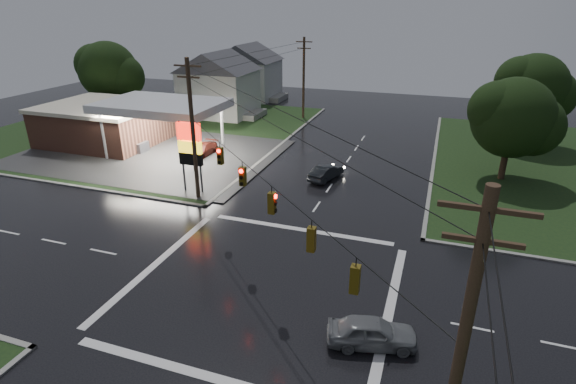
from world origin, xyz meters
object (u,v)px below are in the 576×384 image
(utility_pole_se, at_px, (458,369))
(tree_ne_far, at_px, (534,89))
(utility_pole_nw, at_px, (193,129))
(house_far, at_px, (248,71))
(car_north, at_px, (326,172))
(pylon_sign, at_px, (190,146))
(tree_ne_near, at_px, (514,118))
(gas_station, at_px, (113,121))
(house_near, at_px, (219,83))
(tree_nw_behind, at_px, (109,71))
(car_crossing, at_px, (372,332))
(utility_pole_n, at_px, (304,77))
(car_pump, at_px, (202,150))

(utility_pole_se, height_order, tree_ne_far, utility_pole_se)
(tree_ne_far, bearing_deg, utility_pole_nw, -137.41)
(house_far, height_order, car_north, house_far)
(pylon_sign, distance_m, tree_ne_near, 27.23)
(gas_station, distance_m, pylon_sign, 17.81)
(house_near, height_order, tree_nw_behind, tree_nw_behind)
(tree_ne_far, xyz_separation_m, car_crossing, (-10.64, -36.78, -5.48))
(utility_pole_n, bearing_deg, car_pump, -104.88)
(house_near, distance_m, car_crossing, 47.67)
(car_north, xyz_separation_m, car_crossing, (7.31, -19.68, 0.04))
(house_far, relative_size, tree_nw_behind, 1.10)
(utility_pole_n, distance_m, car_crossing, 44.08)
(utility_pole_n, height_order, house_far, utility_pole_n)
(gas_station, xyz_separation_m, utility_pole_se, (35.18, -29.20, 3.17))
(car_north, height_order, car_crossing, car_crossing)
(utility_pole_nw, distance_m, tree_ne_far, 36.20)
(utility_pole_nw, distance_m, tree_ne_near, 26.74)
(utility_pole_se, bearing_deg, pylon_sign, 135.00)
(car_crossing, bearing_deg, house_far, 14.54)
(pylon_sign, relative_size, tree_ne_far, 0.61)
(pylon_sign, height_order, tree_ne_far, tree_ne_far)
(pylon_sign, bearing_deg, car_pump, 114.58)
(house_far, bearing_deg, house_near, -85.24)
(utility_pole_n, relative_size, tree_nw_behind, 1.05)
(car_pump, bearing_deg, gas_station, 179.39)
(utility_pole_n, relative_size, car_pump, 2.46)
(house_far, distance_m, car_north, 37.80)
(house_near, relative_size, car_crossing, 2.67)
(utility_pole_se, distance_m, tree_nw_behind, 58.64)
(pylon_sign, xyz_separation_m, car_pump, (-3.99, 8.72, -3.39))
(house_near, relative_size, tree_ne_far, 1.13)
(utility_pole_se, relative_size, car_pump, 2.58)
(tree_ne_far, relative_size, car_crossing, 2.37)
(tree_ne_far, bearing_deg, car_pump, -154.97)
(utility_pole_nw, relative_size, house_near, 1.00)
(house_far, xyz_separation_m, tree_ne_far, (39.10, -14.01, 1.77))
(utility_pole_n, height_order, tree_nw_behind, utility_pole_n)
(gas_station, height_order, tree_ne_far, tree_ne_far)
(utility_pole_se, bearing_deg, utility_pole_nw, 135.00)
(house_far, distance_m, tree_nw_behind, 21.65)
(utility_pole_n, bearing_deg, house_far, 141.23)
(utility_pole_n, bearing_deg, pylon_sign, -92.08)
(utility_pole_n, distance_m, tree_nw_behind, 25.63)
(gas_station, distance_m, car_north, 25.10)
(pylon_sign, relative_size, car_pump, 1.41)
(utility_pole_n, xyz_separation_m, car_pump, (-4.99, -18.78, -4.85))
(pylon_sign, height_order, car_north, pylon_sign)
(tree_nw_behind, xyz_separation_m, car_pump, (19.35, -10.77, -5.56))
(pylon_sign, relative_size, tree_ne_near, 0.67)
(car_crossing, bearing_deg, car_pump, 28.93)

